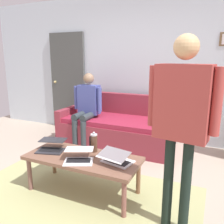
# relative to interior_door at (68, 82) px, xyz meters

# --- Properties ---
(ground_plane) EXTENTS (7.68, 7.68, 0.00)m
(ground_plane) POSITION_rel_interior_door_xyz_m (-1.65, 2.11, -1.02)
(ground_plane) COLOR #B2A28F
(area_rug) EXTENTS (2.65, 1.52, 0.01)m
(area_rug) POSITION_rel_interior_door_xyz_m (-1.62, 2.19, -1.02)
(area_rug) COLOR tan
(area_rug) RESTS_ON ground_plane
(back_wall) EXTENTS (7.04, 0.11, 2.70)m
(back_wall) POSITION_rel_interior_door_xyz_m (-1.65, -0.09, 0.33)
(back_wall) COLOR silver
(back_wall) RESTS_ON ground_plane
(interior_door) EXTENTS (0.82, 0.09, 2.05)m
(interior_door) POSITION_rel_interior_door_xyz_m (0.00, 0.00, 0.00)
(interior_door) COLOR #474B48
(interior_door) RESTS_ON ground_plane
(couch) EXTENTS (1.99, 0.93, 0.88)m
(couch) POSITION_rel_interior_door_xyz_m (-1.37, 0.48, -0.72)
(couch) COLOR maroon
(couch) RESTS_ON ground_plane
(coffee_table) EXTENTS (1.32, 0.57, 0.44)m
(coffee_table) POSITION_rel_interior_door_xyz_m (-1.62, 2.09, -0.63)
(coffee_table) COLOR brown
(coffee_table) RESTS_ON ground_plane
(laptop_left) EXTENTS (0.37, 0.36, 0.15)m
(laptop_left) POSITION_rel_interior_door_xyz_m (-2.04, 2.08, -0.54)
(laptop_left) COLOR silver
(laptop_left) RESTS_ON coffee_table
(laptop_center) EXTENTS (0.41, 0.40, 0.12)m
(laptop_center) POSITION_rel_interior_door_xyz_m (-1.64, 2.20, -0.54)
(laptop_center) COLOR silver
(laptop_center) RESTS_ON coffee_table
(laptop_right) EXTENTS (0.39, 0.38, 0.11)m
(laptop_right) POSITION_rel_interior_door_xyz_m (-1.18, 2.08, -0.54)
(laptop_right) COLOR #28282D
(laptop_right) RESTS_ON coffee_table
(french_press) EXTENTS (0.10, 0.08, 0.25)m
(french_press) POSITION_rel_interior_door_xyz_m (-1.67, 1.90, -0.47)
(french_press) COLOR #4C3323
(french_press) RESTS_ON coffee_table
(person_standing) EXTENTS (0.60, 0.26, 1.73)m
(person_standing) POSITION_rel_interior_door_xyz_m (-2.70, 2.26, 0.08)
(person_standing) COLOR black
(person_standing) RESTS_ON ground_plane
(person_seated) EXTENTS (0.55, 0.51, 1.28)m
(person_seated) POSITION_rel_interior_door_xyz_m (-0.88, 0.71, -0.30)
(person_seated) COLOR #2E363C
(person_seated) RESTS_ON ground_plane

